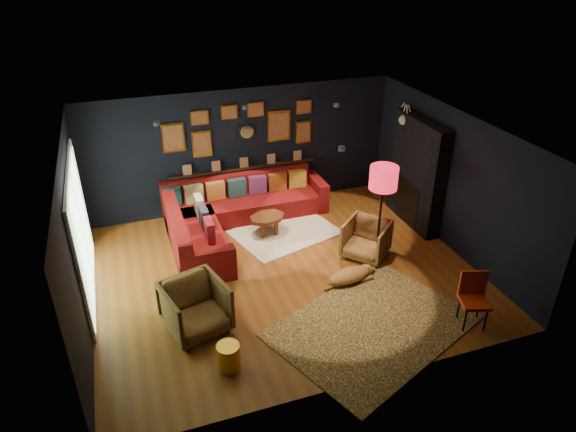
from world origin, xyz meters
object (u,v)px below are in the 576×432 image
object	(u,v)px
armchair_right	(366,238)
floor_lamp	(383,182)
gold_stool	(229,357)
sectional	(227,216)
pouf	(204,237)
dog	(350,273)
coffee_table	(267,219)
armchair_left	(195,305)
orange_chair	(474,294)

from	to	relation	value
armchair_right	floor_lamp	bearing A→B (deg)	27.84
armchair_right	gold_stool	world-z (taller)	armchair_right
gold_stool	floor_lamp	xyz separation A→B (m)	(3.26, 1.87, 1.32)
sectional	pouf	world-z (taller)	sectional
sectional	dog	xyz separation A→B (m)	(1.56, -2.45, -0.13)
armchair_right	dog	size ratio (longest dim) A/B	0.71
sectional	coffee_table	xyz separation A→B (m)	(0.72, -0.41, 0.00)
armchair_left	floor_lamp	xyz separation A→B (m)	(3.52, 0.92, 1.08)
dog	armchair_right	bearing A→B (deg)	38.03
gold_stool	floor_lamp	bearing A→B (deg)	29.85
armchair_left	armchair_right	size ratio (longest dim) A/B	1.15
dog	armchair_left	bearing A→B (deg)	178.75
coffee_table	floor_lamp	xyz separation A→B (m)	(1.68, -1.44, 1.20)
pouf	orange_chair	world-z (taller)	orange_chair
dog	orange_chair	bearing A→B (deg)	-57.65
coffee_table	dog	size ratio (longest dim) A/B	0.79
armchair_right	gold_stool	bearing A→B (deg)	-99.46
armchair_left	floor_lamp	world-z (taller)	floor_lamp
orange_chair	dog	bearing A→B (deg)	148.71
coffee_table	orange_chair	bearing A→B (deg)	-58.88
coffee_table	armchair_right	distance (m)	2.02
pouf	armchair_right	size ratio (longest dim) A/B	0.76
pouf	dog	distance (m)	2.89
coffee_table	pouf	bearing A→B (deg)	-176.13
sectional	gold_stool	distance (m)	3.83
gold_stool	dog	world-z (taller)	gold_stool
armchair_left	gold_stool	bearing A→B (deg)	-89.64
orange_chair	coffee_table	bearing A→B (deg)	139.26
armchair_left	armchair_right	xyz separation A→B (m)	(3.33, 1.00, -0.06)
orange_chair	dog	size ratio (longest dim) A/B	0.80
dog	coffee_table	bearing A→B (deg)	104.25
sectional	floor_lamp	world-z (taller)	floor_lamp
pouf	armchair_right	bearing A→B (deg)	-24.91
sectional	orange_chair	xyz separation A→B (m)	(2.88, -3.99, 0.19)
armchair_left	orange_chair	distance (m)	4.18
armchair_left	gold_stool	distance (m)	1.01
sectional	armchair_right	xyz separation A→B (m)	(2.20, -1.79, 0.07)
armchair_right	gold_stool	xyz separation A→B (m)	(-3.06, -1.94, -0.19)
orange_chair	sectional	bearing A→B (deg)	143.94
coffee_table	dog	xyz separation A→B (m)	(0.84, -2.04, -0.13)
armchair_left	floor_lamp	bearing A→B (deg)	-0.81
armchair_left	orange_chair	world-z (taller)	armchair_left
pouf	armchair_right	xyz separation A→B (m)	(2.77, -1.28, 0.17)
orange_chair	pouf	bearing A→B (deg)	152.77
sectional	dog	world-z (taller)	sectional
pouf	gold_stool	distance (m)	3.24
floor_lamp	dog	world-z (taller)	floor_lamp
coffee_table	dog	distance (m)	2.21
orange_chair	floor_lamp	bearing A→B (deg)	120.81
coffee_table	orange_chair	distance (m)	4.18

